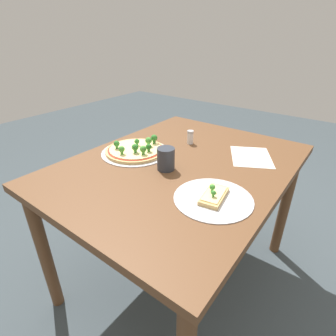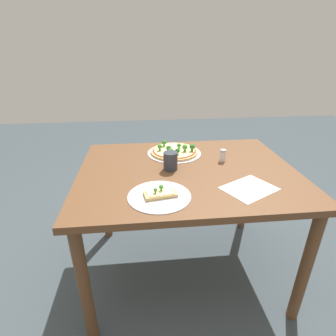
{
  "view_description": "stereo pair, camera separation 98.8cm",
  "coord_description": "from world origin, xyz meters",
  "px_view_note": "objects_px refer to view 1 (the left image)",
  "views": [
    {
      "loc": [
        -0.95,
        -0.64,
        1.33
      ],
      "look_at": [
        -0.12,
        -0.01,
        0.78
      ],
      "focal_mm": 28.0,
      "sensor_mm": 36.0,
      "label": 1
    },
    {
      "loc": [
        -0.25,
        -1.34,
        1.41
      ],
      "look_at": [
        -0.12,
        -0.01,
        0.78
      ],
      "focal_mm": 28.0,
      "sensor_mm": 36.0,
      "label": 2
    }
  ],
  "objects_px": {
    "pizza_tray_slice": "(213,197)",
    "pizza_tray_whole": "(136,150)",
    "condiment_shaker": "(190,137)",
    "drinking_cup": "(166,159)",
    "dining_table": "(180,179)"
  },
  "relations": [
    {
      "from": "pizza_tray_slice",
      "to": "pizza_tray_whole",
      "type": "bearing_deg",
      "value": 75.56
    },
    {
      "from": "pizza_tray_slice",
      "to": "condiment_shaker",
      "type": "xyz_separation_m",
      "value": [
        0.41,
        0.37,
        0.03
      ]
    },
    {
      "from": "pizza_tray_whole",
      "to": "drinking_cup",
      "type": "height_order",
      "value": "drinking_cup"
    },
    {
      "from": "drinking_cup",
      "to": "condiment_shaker",
      "type": "xyz_separation_m",
      "value": [
        0.33,
        0.08,
        -0.01
      ]
    },
    {
      "from": "drinking_cup",
      "to": "condiment_shaker",
      "type": "bearing_deg",
      "value": 13.86
    },
    {
      "from": "dining_table",
      "to": "condiment_shaker",
      "type": "height_order",
      "value": "condiment_shaker"
    },
    {
      "from": "pizza_tray_whole",
      "to": "pizza_tray_slice",
      "type": "bearing_deg",
      "value": -104.44
    },
    {
      "from": "pizza_tray_whole",
      "to": "pizza_tray_slice",
      "type": "xyz_separation_m",
      "value": [
        -0.14,
        -0.53,
        -0.01
      ]
    },
    {
      "from": "drinking_cup",
      "to": "pizza_tray_slice",
      "type": "bearing_deg",
      "value": -106.01
    },
    {
      "from": "condiment_shaker",
      "to": "dining_table",
      "type": "bearing_deg",
      "value": -157.83
    },
    {
      "from": "dining_table",
      "to": "drinking_cup",
      "type": "relative_size",
      "value": 11.87
    },
    {
      "from": "pizza_tray_whole",
      "to": "condiment_shaker",
      "type": "height_order",
      "value": "condiment_shaker"
    },
    {
      "from": "pizza_tray_slice",
      "to": "drinking_cup",
      "type": "height_order",
      "value": "drinking_cup"
    },
    {
      "from": "dining_table",
      "to": "pizza_tray_slice",
      "type": "relative_size",
      "value": 4.11
    },
    {
      "from": "pizza_tray_whole",
      "to": "condiment_shaker",
      "type": "bearing_deg",
      "value": -29.6
    }
  ]
}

